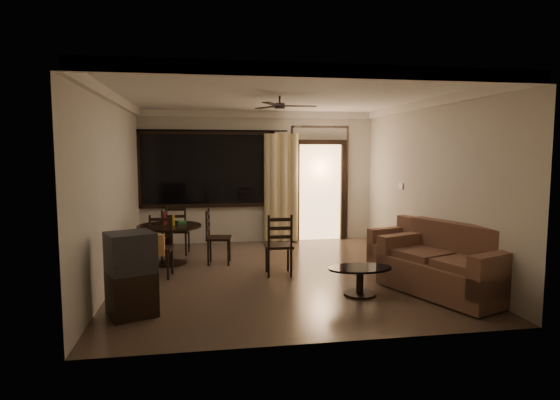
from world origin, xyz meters
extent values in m
plane|color=#7F6651|center=(0.00, 0.00, 0.00)|extent=(5.50, 5.50, 0.00)
plane|color=beige|center=(0.00, 2.75, 1.40)|extent=(5.00, 0.00, 5.00)
plane|color=beige|center=(0.00, -2.75, 1.40)|extent=(5.00, 0.00, 5.00)
plane|color=beige|center=(-2.50, 0.00, 1.40)|extent=(0.00, 5.50, 5.50)
plane|color=beige|center=(2.50, 0.00, 1.40)|extent=(0.00, 5.50, 5.50)
plane|color=white|center=(0.00, 0.00, 2.80)|extent=(5.50, 5.50, 0.00)
cube|color=black|center=(-1.10, 2.72, 1.57)|extent=(2.70, 0.04, 1.45)
cylinder|color=black|center=(-1.00, 2.63, 2.38)|extent=(3.20, 0.03, 0.03)
cube|color=#FFC684|center=(1.35, 2.71, 1.05)|extent=(0.91, 0.03, 2.08)
cube|color=white|center=(2.48, 1.05, 1.30)|extent=(0.02, 0.18, 0.12)
cylinder|color=black|center=(0.00, 0.00, 2.74)|extent=(0.03, 0.03, 0.12)
cylinder|color=black|center=(0.00, 0.00, 2.65)|extent=(0.16, 0.16, 0.08)
cylinder|color=black|center=(-1.77, 0.96, 0.66)|extent=(1.09, 1.09, 0.04)
cylinder|color=black|center=(-1.77, 0.96, 0.34)|extent=(0.11, 0.11, 0.64)
cylinder|color=black|center=(-1.77, 0.96, 0.01)|extent=(0.55, 0.55, 0.03)
cylinder|color=maroon|center=(-1.86, 1.01, 0.79)|extent=(0.06, 0.06, 0.22)
cylinder|color=#B59813|center=(-1.71, 0.90, 0.77)|extent=(0.06, 0.06, 0.18)
cube|color=#23773F|center=(-1.56, 1.04, 0.71)|extent=(0.14, 0.10, 0.05)
cube|color=black|center=(-2.05, 1.07, 0.45)|extent=(0.47, 0.47, 0.04)
cube|color=black|center=(-0.93, 0.84, 0.45)|extent=(0.47, 0.47, 0.04)
cube|color=black|center=(-1.88, 0.11, 0.45)|extent=(0.47, 0.47, 0.04)
cube|color=tan|center=(-1.91, -0.11, 0.55)|extent=(0.29, 0.12, 0.32)
cube|color=black|center=(-1.67, 1.75, 0.45)|extent=(0.47, 0.47, 0.04)
cube|color=black|center=(-2.05, -1.60, 0.27)|extent=(0.67, 0.64, 0.53)
cube|color=black|center=(-2.05, -1.60, 0.77)|extent=(0.67, 0.64, 0.47)
cube|color=black|center=(-1.81, -1.49, 0.77)|extent=(0.17, 0.36, 0.32)
cube|color=#4F3124|center=(2.05, -1.45, 0.24)|extent=(1.49, 1.95, 0.43)
cube|color=#4F3124|center=(2.38, -1.32, 0.60)|extent=(0.84, 1.69, 0.70)
cube|color=#4F3124|center=(2.33, -2.16, 0.45)|extent=(0.93, 0.52, 0.54)
cube|color=#4F3124|center=(1.77, -0.73, 0.45)|extent=(0.93, 0.52, 0.54)
cube|color=#4F3124|center=(2.00, -1.47, 0.49)|extent=(1.16, 1.65, 0.13)
cube|color=#4F3124|center=(2.05, 0.00, 0.21)|extent=(0.99, 0.99, 0.38)
cube|color=#4F3124|center=(2.35, 0.08, 0.53)|extent=(0.39, 0.83, 0.62)
cube|color=#4F3124|center=(2.13, -0.31, 0.40)|extent=(0.83, 0.37, 0.48)
cube|color=#4F3124|center=(1.97, 0.31, 0.40)|extent=(0.83, 0.37, 0.48)
cube|color=#4F3124|center=(2.00, -0.01, 0.43)|extent=(0.71, 0.74, 0.11)
ellipsoid|color=navy|center=(2.00, -0.01, 0.54)|extent=(0.34, 0.29, 0.10)
ellipsoid|color=black|center=(0.90, -1.27, 0.37)|extent=(0.88, 0.53, 0.03)
cylinder|color=black|center=(0.90, -1.27, 0.19)|extent=(0.10, 0.10, 0.35)
cylinder|color=black|center=(0.90, -1.27, 0.01)|extent=(0.43, 0.43, 0.03)
cube|color=black|center=(-0.02, -0.04, 0.47)|extent=(0.45, 0.45, 0.04)
camera|label=1|loc=(-1.20, -7.22, 1.96)|focal=30.00mm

